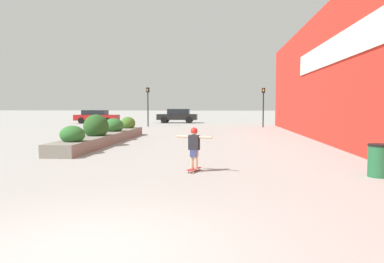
{
  "coord_description": "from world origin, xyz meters",
  "views": [
    {
      "loc": [
        1.73,
        -4.61,
        1.9
      ],
      "look_at": [
        0.48,
        10.75,
        0.84
      ],
      "focal_mm": 35.0,
      "sensor_mm": 36.0,
      "label": 1
    }
  ],
  "objects": [
    {
      "name": "skateboarder",
      "position": [
        0.92,
        6.06,
        0.81
      ],
      "size": [
        1.07,
        0.47,
        1.19
      ],
      "rotation": [
        0.0,
        0.0,
        -0.37
      ],
      "color": "tan",
      "rests_on": "skateboard"
    },
    {
      "name": "building_wall_right",
      "position": [
        7.15,
        13.66,
        3.5
      ],
      "size": [
        0.67,
        37.25,
        6.98
      ],
      "color": "red",
      "rests_on": "ground_plane"
    },
    {
      "name": "traffic_light_left",
      "position": [
        -5.1,
        29.35,
        2.44
      ],
      "size": [
        0.28,
        0.3,
        3.59
      ],
      "color": "black",
      "rests_on": "ground_plane"
    },
    {
      "name": "car_center_right",
      "position": [
        -3.25,
        36.94,
        0.83
      ],
      "size": [
        4.42,
        1.94,
        1.57
      ],
      "rotation": [
        0.0,
        0.0,
        1.57
      ],
      "color": "black",
      "rests_on": "ground_plane"
    },
    {
      "name": "car_center_left",
      "position": [
        12.13,
        35.0,
        0.81
      ],
      "size": [
        3.85,
        1.87,
        1.53
      ],
      "rotation": [
        0.0,
        0.0,
        1.57
      ],
      "color": "black",
      "rests_on": "ground_plane"
    },
    {
      "name": "skateboard",
      "position": [
        0.92,
        6.06,
        0.07
      ],
      "size": [
        0.42,
        0.7,
        0.09
      ],
      "rotation": [
        0.0,
        0.0,
        -0.37
      ],
      "color": "maroon",
      "rests_on": "ground_plane"
    },
    {
      "name": "planter_box",
      "position": [
        -4.24,
        14.07,
        0.46
      ],
      "size": [
        1.22,
        11.78,
        1.5
      ],
      "color": "slate",
      "rests_on": "ground_plane"
    },
    {
      "name": "trash_bin",
      "position": [
        5.91,
        5.67,
        0.44
      ],
      "size": [
        0.6,
        0.6,
        0.88
      ],
      "color": "#1E5B33",
      "rests_on": "ground_plane"
    },
    {
      "name": "car_leftmost",
      "position": [
        -11.99,
        35.21,
        0.77
      ],
      "size": [
        4.66,
        1.86,
        1.44
      ],
      "rotation": [
        0.0,
        0.0,
        -1.57
      ],
      "color": "maroon",
      "rests_on": "ground_plane"
    },
    {
      "name": "traffic_light_right",
      "position": [
        5.34,
        29.0,
        2.38
      ],
      "size": [
        0.28,
        0.3,
        3.5
      ],
      "color": "black",
      "rests_on": "ground_plane"
    },
    {
      "name": "ground_plane",
      "position": [
        0.0,
        0.0,
        0.0
      ],
      "size": [
        300.0,
        300.0,
        0.0
      ],
      "primitive_type": "plane",
      "color": "gray"
    }
  ]
}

